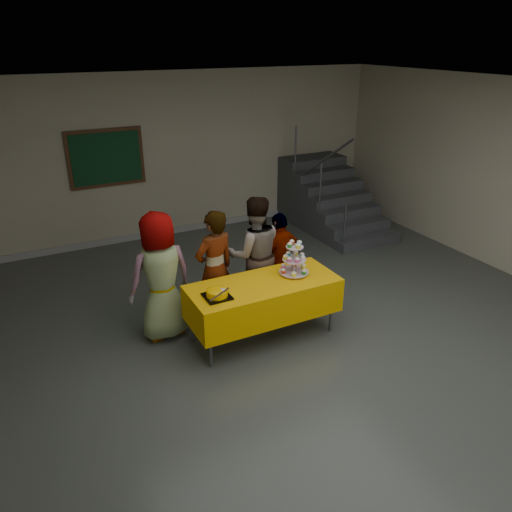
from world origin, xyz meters
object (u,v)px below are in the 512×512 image
at_px(bake_table, 263,298).
at_px(bear_cake, 217,293).
at_px(schoolchild_b, 215,269).
at_px(staircase, 326,200).
at_px(schoolchild_d, 280,258).
at_px(schoolchild_c, 255,254).
at_px(schoolchild_a, 161,276).
at_px(noticeboard, 106,158).
at_px(cupcake_stand, 294,261).

relative_size(bake_table, bear_cake, 5.25).
bearing_deg(schoolchild_b, staircase, -157.71).
bearing_deg(staircase, schoolchild_d, -135.51).
height_order(schoolchild_c, staircase, staircase).
height_order(bear_cake, schoolchild_a, schoolchild_a).
height_order(bake_table, schoolchild_c, schoolchild_c).
height_order(staircase, noticeboard, noticeboard).
distance_m(bake_table, schoolchild_a, 1.30).
distance_m(cupcake_stand, noticeboard, 4.26).
bearing_deg(bear_cake, schoolchild_a, 122.77).
xyz_separation_m(bake_table, schoolchild_d, (0.66, 0.76, 0.11)).
bearing_deg(bake_table, cupcake_stand, 5.73).
bearing_deg(staircase, bake_table, -134.55).
height_order(schoolchild_a, schoolchild_c, schoolchild_a).
distance_m(bear_cake, schoolchild_a, 0.84).
bearing_deg(schoolchild_c, schoolchild_d, -161.64).
distance_m(schoolchild_a, staircase, 4.94).
bearing_deg(staircase, schoolchild_b, -143.61).
relative_size(schoolchild_a, schoolchild_b, 1.04).
relative_size(schoolchild_a, schoolchild_d, 1.24).
height_order(bake_table, noticeboard, noticeboard).
bearing_deg(schoolchild_d, cupcake_stand, 61.42).
height_order(schoolchild_d, noticeboard, noticeboard).
xyz_separation_m(schoolchild_c, schoolchild_d, (0.42, 0.03, -0.15)).
bearing_deg(schoolchild_a, noticeboard, -99.56).
bearing_deg(bear_cake, staircase, 40.76).
bearing_deg(noticeboard, staircase, -11.55).
height_order(cupcake_stand, noticeboard, noticeboard).
xyz_separation_m(cupcake_stand, schoolchild_c, (-0.21, 0.68, -0.13)).
distance_m(cupcake_stand, schoolchild_a, 1.67).
height_order(schoolchild_c, schoolchild_d, schoolchild_c).
bearing_deg(cupcake_stand, schoolchild_a, 159.79).
distance_m(bear_cake, noticeboard, 4.17).
distance_m(schoolchild_b, schoolchild_d, 1.10).
bearing_deg(noticeboard, schoolchild_c, -69.51).
bearing_deg(bake_table, noticeboard, 103.68).
distance_m(schoolchild_a, schoolchild_b, 0.70).
xyz_separation_m(bear_cake, schoolchild_d, (1.31, 0.84, -0.16)).
bearing_deg(schoolchild_c, schoolchild_a, 19.04).
distance_m(staircase, noticeboard, 4.32).
bearing_deg(bake_table, schoolchild_a, 150.56).
relative_size(schoolchild_c, schoolchild_d, 1.23).
height_order(schoolchild_b, schoolchild_d, schoolchild_b).
bearing_deg(schoolchild_c, cupcake_stand, 121.90).
bearing_deg(schoolchild_d, bake_table, 36.06).
height_order(bear_cake, staircase, staircase).
relative_size(bake_table, schoolchild_a, 1.13).
height_order(bake_table, staircase, staircase).
height_order(cupcake_stand, schoolchild_a, schoolchild_a).
bearing_deg(schoolchild_d, noticeboard, -75.86).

